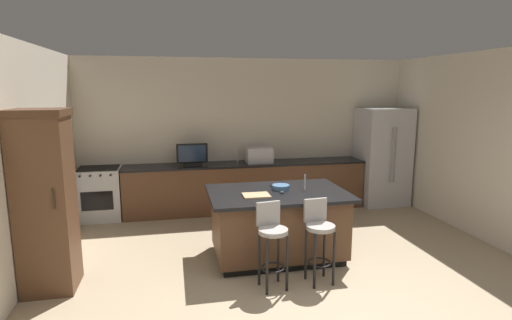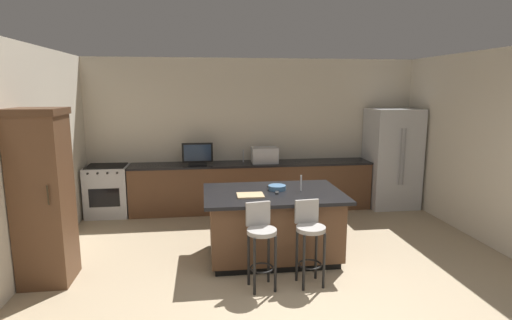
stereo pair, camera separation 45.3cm
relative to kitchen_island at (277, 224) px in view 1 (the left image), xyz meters
The scene contains 18 objects.
wall_back 2.76m from the kitchen_island, 88.40° to the left, with size 6.79×0.12×2.84m, color beige.
wall_left 3.29m from the kitchen_island, behind, with size 0.12×4.77×2.84m, color beige.
wall_right 3.43m from the kitchen_island, ahead, with size 0.12×4.77×2.84m, color beige.
counter_back 2.21m from the kitchen_island, 90.38° to the left, with size 4.50×0.62×0.91m.
kitchen_island is the anchor object (origin of this frame).
refrigerator 3.47m from the kitchen_island, 38.11° to the left, with size 0.91×0.82×1.90m.
range_oven 3.44m from the kitchen_island, 140.14° to the left, with size 0.74×0.63×0.93m.
cabinet_tower 2.86m from the kitchen_island, behind, with size 0.59×0.61×2.07m.
microwave 2.29m from the kitchen_island, 84.31° to the left, with size 0.48×0.36×0.29m, color #B7BABF.
tv_monitor 2.47m from the kitchen_island, 115.38° to the left, with size 0.56×0.16×0.40m.
sink_faucet_back 2.38m from the kitchen_island, 94.21° to the left, with size 0.02×0.02×0.24m, color #B2B2B7.
sink_faucet_island 0.68m from the kitchen_island, ahead, with size 0.02×0.02×0.22m, color #B2B2B7.
bar_stool_left 0.88m from the kitchen_island, 109.09° to the right, with size 0.34×0.36×1.00m.
bar_stool_right 0.86m from the kitchen_island, 69.98° to the right, with size 0.34×0.35×0.99m.
fruit_bowl 0.50m from the kitchen_island, 56.82° to the left, with size 0.24×0.24×0.06m, color #3F668C.
cell_phone 0.52m from the kitchen_island, 88.13° to the left, with size 0.07×0.15×0.01m, color black.
tv_remote 0.46m from the kitchen_island, 45.80° to the right, with size 0.04×0.17×0.02m, color black.
cutting_board 0.58m from the kitchen_island, 154.67° to the right, with size 0.34×0.27×0.02m, color tan.
Camera 1 is at (-1.43, -3.28, 2.28)m, focal length 28.23 mm.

